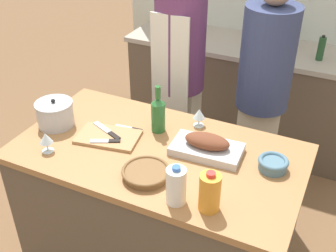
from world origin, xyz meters
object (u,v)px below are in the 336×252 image
roasting_pan (207,146)px  stock_pot (55,114)px  wicker_basket (146,173)px  wine_glass_left (46,139)px  condiment_bottle_tall (159,26)px  condiment_bottle_short (321,49)px  wine_glass_right (199,114)px  mixing_bowl (273,164)px  milk_jug (176,186)px  cutting_board (108,137)px  stand_mixer (275,35)px  juice_jug (210,192)px  wine_bottle_green (158,114)px  knife_paring (129,128)px  person_cook_aproned (180,71)px  knife_bread (106,141)px  person_cook_guest (263,89)px  knife_chef (108,131)px

roasting_pan → stock_pot: 0.90m
wicker_basket → wine_glass_left: bearing=-176.2°
condiment_bottle_tall → condiment_bottle_short: 1.37m
stock_pot → wine_glass_right: stock_pot is taller
mixing_bowl → milk_jug: (-0.34, -0.42, 0.06)m
condiment_bottle_short → cutting_board: bearing=-119.1°
stand_mixer → condiment_bottle_short: size_ratio=1.43×
roasting_pan → stand_mixer: (-0.02, 1.56, 0.08)m
mixing_bowl → juice_jug: 0.45m
wine_bottle_green → wicker_basket: bearing=-71.7°
knife_paring → wine_glass_left: bearing=-127.0°
stock_pot → condiment_bottle_short: size_ratio=1.09×
person_cook_aproned → milk_jug: bearing=-65.9°
mixing_bowl → condiment_bottle_short: 1.48m
wicker_basket → knife_bread: wicker_basket is taller
juice_jug → person_cook_aproned: bearing=119.7°
stand_mixer → juice_jug: bearing=-84.7°
knife_bread → juice_jug: bearing=-18.3°
wine_bottle_green → cutting_board: bearing=-138.3°
mixing_bowl → juice_jug: (-0.19, -0.40, 0.06)m
wine_glass_left → stand_mixer: bearing=68.7°
roasting_pan → wicker_basket: 0.37m
knife_bread → mixing_bowl: bearing=11.3°
knife_bread → roasting_pan: bearing=17.2°
roasting_pan → stand_mixer: stand_mixer is taller
condiment_bottle_tall → condiment_bottle_short: condiment_bottle_short is taller
milk_jug → wine_bottle_green: (-0.34, 0.49, 0.02)m
condiment_bottle_tall → milk_jug: bearing=-61.3°
roasting_pan → knife_paring: roasting_pan is taller
milk_jug → condiment_bottle_short: 1.93m
mixing_bowl → condiment_bottle_tall: (-1.37, 1.46, 0.04)m
person_cook_aproned → roasting_pan: bearing=-56.5°
condiment_bottle_tall → mixing_bowl: bearing=-46.8°
condiment_bottle_short → person_cook_guest: size_ratio=0.12×
condiment_bottle_tall → person_cook_aproned: (0.50, -0.68, -0.05)m
mixing_bowl → milk_jug: milk_jug is taller
milk_jug → knife_paring: (-0.49, 0.43, -0.09)m
stock_pot → condiment_bottle_short: bearing=52.4°
milk_jug → wine_glass_left: size_ratio=1.74×
juice_jug → person_cook_aproned: 1.36m
milk_jug → wine_glass_left: (-0.77, 0.06, -0.01)m
cutting_board → wicker_basket: bearing=-30.5°
mixing_bowl → wine_glass_left: bearing=-162.0°
stock_pot → wine_bottle_green: 0.60m
juice_jug → milk_jug: size_ratio=1.02×
knife_paring → person_cook_guest: (0.57, 0.78, 0.02)m
knife_paring → condiment_bottle_short: bearing=60.5°
mixing_bowl → knife_bread: 0.89m
mixing_bowl → knife_chef: bearing=-174.6°
wicker_basket → condiment_bottle_tall: 1.96m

